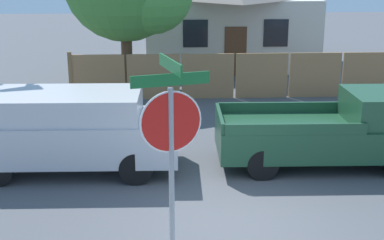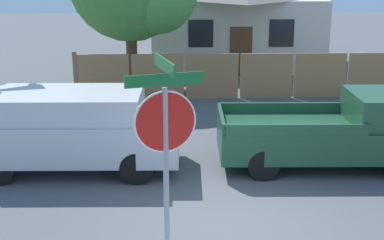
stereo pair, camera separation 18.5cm
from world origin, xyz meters
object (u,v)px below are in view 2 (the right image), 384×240
(orange_pickup, at_px, (336,132))
(house, at_px, (232,9))
(stop_sign, at_px, (166,145))
(red_suv, at_px, (73,128))

(orange_pickup, bearing_deg, house, 95.37)
(stop_sign, bearing_deg, house, 65.64)
(red_suv, xyz_separation_m, stop_sign, (2.17, -5.21, 1.40))
(orange_pickup, xyz_separation_m, stop_sign, (-3.79, -5.20, 1.56))
(house, height_order, red_suv, house)
(red_suv, distance_m, stop_sign, 5.82)
(orange_pickup, distance_m, stop_sign, 6.62)
(red_suv, bearing_deg, house, 71.33)
(house, relative_size, orange_pickup, 1.63)
(house, xyz_separation_m, red_suv, (-5.00, -13.70, -1.39))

